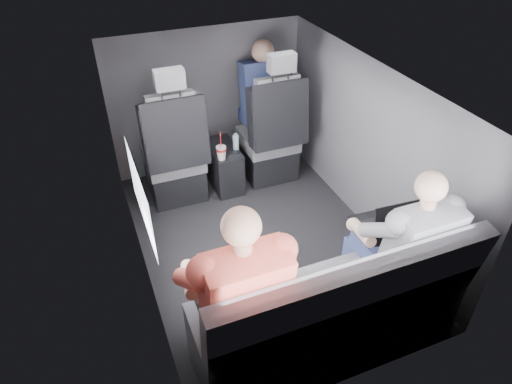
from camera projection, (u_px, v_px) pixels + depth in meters
name	position (u px, v px, depth m)	size (l,w,h in m)	color
floor	(260.00, 242.00, 3.65)	(2.60, 2.60, 0.00)	black
ceiling	(261.00, 82.00, 2.86)	(2.60, 2.60, 0.00)	#B2B2AD
panel_left	(134.00, 200.00, 2.99)	(0.02, 2.60, 1.35)	#56565B
panel_right	(368.00, 148.00, 3.53)	(0.02, 2.60, 1.35)	#56565B
panel_front	(207.00, 101.00, 4.24)	(1.80, 0.02, 1.35)	#56565B
panel_back	(360.00, 303.00, 2.28)	(1.80, 0.02, 1.35)	#56565B
side_window	(140.00, 197.00, 2.63)	(0.02, 0.75, 0.42)	white
seatbelt	(280.00, 108.00, 3.83)	(0.05, 0.01, 0.65)	black
front_seat_left	(175.00, 159.00, 3.91)	(0.52, 0.58, 1.26)	black
front_seat_right	(271.00, 140.00, 4.19)	(0.52, 0.58, 1.26)	black
center_console	(224.00, 166.00, 4.20)	(0.24, 0.48, 0.41)	black
rear_bench	(330.00, 316.00, 2.68)	(1.60, 0.57, 0.92)	slate
soda_cup	(221.00, 152.00, 3.88)	(0.09, 0.09, 0.26)	white
water_bottle	(236.00, 142.00, 4.01)	(0.06, 0.06, 0.16)	#A2BFDB
laptop_white	(220.00, 272.00, 2.51)	(0.35, 0.33, 0.26)	white
laptop_black	(390.00, 223.00, 2.86)	(0.38, 0.35, 0.26)	black
passenger_rear_left	(236.00, 292.00, 2.39)	(0.53, 0.64, 1.26)	#2F2F33
passenger_rear_right	(401.00, 244.00, 2.72)	(0.48, 0.60, 1.19)	navy
passenger_front_right	(263.00, 93.00, 4.18)	(0.40, 0.40, 0.81)	navy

